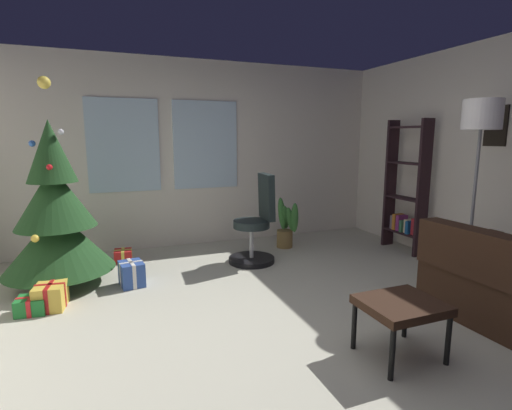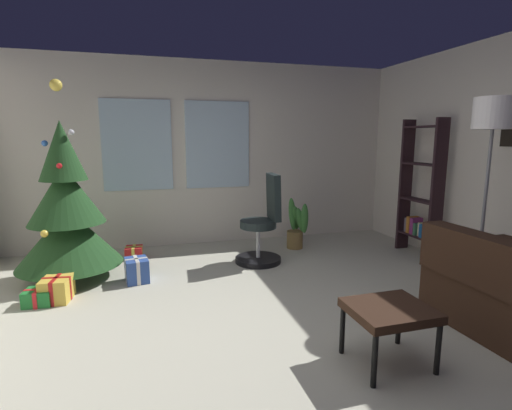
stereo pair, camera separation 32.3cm
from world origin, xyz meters
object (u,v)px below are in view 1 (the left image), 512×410
object	(u,v)px
holiday_tree	(56,218)
gift_box_green	(32,305)
gift_box_gold	(51,296)
footstool	(401,308)
bookshelf	(406,194)
floor_lamp	(481,130)
office_chair	(256,228)
potted_plant	(286,226)
gift_box_blue	(132,274)
gift_box_red	(123,256)

from	to	relation	value
holiday_tree	gift_box_green	size ratio (longest dim) A/B	7.99
gift_box_gold	footstool	bearing A→B (deg)	-36.57
bookshelf	floor_lamp	xyz separation A→B (m)	(-0.36, -1.31, 0.81)
office_chair	floor_lamp	world-z (taller)	floor_lamp
gift_box_gold	potted_plant	distance (m)	2.99
footstool	gift_box_blue	distance (m)	2.63
footstool	potted_plant	xyz separation A→B (m)	(0.45, 2.74, -0.06)
footstool	gift_box_green	world-z (taller)	footstool
office_chair	gift_box_blue	bearing A→B (deg)	-170.22
holiday_tree	gift_box_red	world-z (taller)	holiday_tree
bookshelf	floor_lamp	size ratio (longest dim) A/B	0.94
gift_box_red	gift_box_green	distance (m)	1.45
gift_box_green	potted_plant	distance (m)	3.14
gift_box_gold	floor_lamp	size ratio (longest dim) A/B	0.18
gift_box_gold	office_chair	xyz separation A→B (m)	(2.19, 0.56, 0.31)
gift_box_blue	office_chair	world-z (taller)	office_chair
gift_box_red	floor_lamp	bearing A→B (deg)	-34.26
gift_box_blue	office_chair	xyz separation A→B (m)	(1.48, 0.25, 0.30)
holiday_tree	bookshelf	xyz separation A→B (m)	(4.18, -0.29, 0.06)
potted_plant	gift_box_red	bearing A→B (deg)	175.73
gift_box_green	potted_plant	bearing A→B (deg)	19.61
gift_box_red	potted_plant	distance (m)	2.16
office_chair	floor_lamp	xyz separation A→B (m)	(1.66, -1.57, 1.16)
gift_box_red	gift_box_green	size ratio (longest dim) A/B	0.89
footstool	floor_lamp	xyz separation A→B (m)	(1.49, 0.73, 1.22)
gift_box_red	office_chair	xyz separation A→B (m)	(1.53, -0.60, 0.35)
footstool	floor_lamp	size ratio (longest dim) A/B	0.28
holiday_tree	office_chair	size ratio (longest dim) A/B	1.93
office_chair	floor_lamp	size ratio (longest dim) A/B	0.58
gift_box_blue	office_chair	bearing A→B (deg)	9.78
footstool	gift_box_gold	world-z (taller)	footstool
footstool	gift_box_blue	size ratio (longest dim) A/B	1.73
bookshelf	potted_plant	bearing A→B (deg)	153.49
holiday_tree	gift_box_blue	size ratio (longest dim) A/B	6.90
bookshelf	holiday_tree	bearing A→B (deg)	176.04
holiday_tree	bookshelf	world-z (taller)	holiday_tree
holiday_tree	gift_box_gold	xyz separation A→B (m)	(-0.03, -0.59, -0.60)
gift_box_red	gift_box_blue	distance (m)	0.86
footstool	gift_box_red	distance (m)	3.37
holiday_tree	gift_box_blue	distance (m)	0.94
gift_box_gold	floor_lamp	distance (m)	4.24
potted_plant	gift_box_green	bearing A→B (deg)	-160.39
footstool	gift_box_gold	bearing A→B (deg)	143.43
gift_box_red	bookshelf	size ratio (longest dim) A/B	0.13
gift_box_red	gift_box_gold	size ratio (longest dim) A/B	0.71
gift_box_red	holiday_tree	bearing A→B (deg)	-137.77
holiday_tree	gift_box_red	size ratio (longest dim) A/B	9.01
holiday_tree	bookshelf	distance (m)	4.19
footstool	office_chair	bearing A→B (deg)	94.12
footstool	gift_box_green	size ratio (longest dim) A/B	2.01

